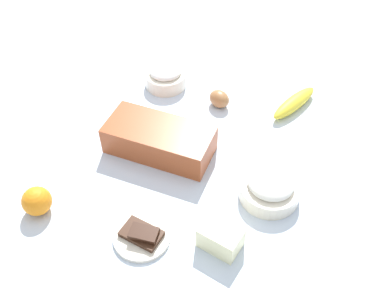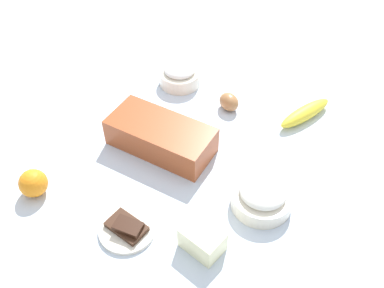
{
  "view_description": "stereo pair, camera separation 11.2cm",
  "coord_description": "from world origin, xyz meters",
  "px_view_note": "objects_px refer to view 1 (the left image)",
  "views": [
    {
      "loc": [
        0.24,
        -0.75,
        0.85
      ],
      "look_at": [
        0.0,
        0.0,
        0.04
      ],
      "focal_mm": 40.41,
      "sensor_mm": 36.0,
      "label": 1
    },
    {
      "loc": [
        0.34,
        -0.7,
        0.85
      ],
      "look_at": [
        0.0,
        0.0,
        0.04
      ],
      "focal_mm": 40.41,
      "sensor_mm": 36.0,
      "label": 2
    }
  ],
  "objects_px": {
    "flour_bowl": "(270,187)",
    "egg_near_butter": "(219,99)",
    "loaf_pan": "(159,139)",
    "butter_block": "(221,237)",
    "banana": "(294,103)",
    "chocolate_plate": "(142,235)",
    "sugar_bowl": "(166,76)",
    "orange_fruit": "(37,201)"
  },
  "relations": [
    {
      "from": "flour_bowl",
      "to": "egg_near_butter",
      "type": "xyz_separation_m",
      "value": [
        -0.2,
        0.29,
        -0.01
      ]
    },
    {
      "from": "loaf_pan",
      "to": "flour_bowl",
      "type": "height_order",
      "value": "loaf_pan"
    },
    {
      "from": "egg_near_butter",
      "to": "butter_block",
      "type": "bearing_deg",
      "value": -74.35
    },
    {
      "from": "banana",
      "to": "egg_near_butter",
      "type": "distance_m",
      "value": 0.22
    },
    {
      "from": "flour_bowl",
      "to": "chocolate_plate",
      "type": "distance_m",
      "value": 0.32
    },
    {
      "from": "loaf_pan",
      "to": "sugar_bowl",
      "type": "xyz_separation_m",
      "value": [
        -0.08,
        0.27,
        -0.01
      ]
    },
    {
      "from": "flour_bowl",
      "to": "sugar_bowl",
      "type": "bearing_deg",
      "value": 139.38
    },
    {
      "from": "egg_near_butter",
      "to": "orange_fruit",
      "type": "bearing_deg",
      "value": -121.37
    },
    {
      "from": "sugar_bowl",
      "to": "egg_near_butter",
      "type": "bearing_deg",
      "value": -13.67
    },
    {
      "from": "loaf_pan",
      "to": "butter_block",
      "type": "xyz_separation_m",
      "value": [
        0.23,
        -0.23,
        -0.01
      ]
    },
    {
      "from": "flour_bowl",
      "to": "egg_near_butter",
      "type": "distance_m",
      "value": 0.35
    },
    {
      "from": "sugar_bowl",
      "to": "butter_block",
      "type": "relative_size",
      "value": 1.42
    },
    {
      "from": "sugar_bowl",
      "to": "butter_block",
      "type": "bearing_deg",
      "value": -58.06
    },
    {
      "from": "banana",
      "to": "chocolate_plate",
      "type": "bearing_deg",
      "value": -114.96
    },
    {
      "from": "sugar_bowl",
      "to": "egg_near_butter",
      "type": "xyz_separation_m",
      "value": [
        0.19,
        -0.05,
        -0.01
      ]
    },
    {
      "from": "sugar_bowl",
      "to": "chocolate_plate",
      "type": "relative_size",
      "value": 0.99
    },
    {
      "from": "flour_bowl",
      "to": "sugar_bowl",
      "type": "height_order",
      "value": "same"
    },
    {
      "from": "banana",
      "to": "flour_bowl",
      "type": "bearing_deg",
      "value": -91.42
    },
    {
      "from": "sugar_bowl",
      "to": "banana",
      "type": "distance_m",
      "value": 0.4
    },
    {
      "from": "loaf_pan",
      "to": "egg_near_butter",
      "type": "bearing_deg",
      "value": 69.45
    },
    {
      "from": "sugar_bowl",
      "to": "butter_block",
      "type": "distance_m",
      "value": 0.59
    },
    {
      "from": "flour_bowl",
      "to": "banana",
      "type": "bearing_deg",
      "value": 88.58
    },
    {
      "from": "loaf_pan",
      "to": "sugar_bowl",
      "type": "distance_m",
      "value": 0.28
    },
    {
      "from": "sugar_bowl",
      "to": "egg_near_butter",
      "type": "distance_m",
      "value": 0.19
    },
    {
      "from": "banana",
      "to": "orange_fruit",
      "type": "height_order",
      "value": "orange_fruit"
    },
    {
      "from": "loaf_pan",
      "to": "egg_near_butter",
      "type": "height_order",
      "value": "loaf_pan"
    },
    {
      "from": "loaf_pan",
      "to": "orange_fruit",
      "type": "bearing_deg",
      "value": -123.0
    },
    {
      "from": "flour_bowl",
      "to": "orange_fruit",
      "type": "bearing_deg",
      "value": -157.73
    },
    {
      "from": "loaf_pan",
      "to": "flour_bowl",
      "type": "bearing_deg",
      "value": -7.94
    },
    {
      "from": "loaf_pan",
      "to": "egg_near_butter",
      "type": "relative_size",
      "value": 4.42
    },
    {
      "from": "butter_block",
      "to": "chocolate_plate",
      "type": "bearing_deg",
      "value": -167.87
    },
    {
      "from": "flour_bowl",
      "to": "butter_block",
      "type": "bearing_deg",
      "value": -114.48
    },
    {
      "from": "sugar_bowl",
      "to": "orange_fruit",
      "type": "relative_size",
      "value": 1.86
    },
    {
      "from": "orange_fruit",
      "to": "flour_bowl",
      "type": "bearing_deg",
      "value": 22.27
    },
    {
      "from": "orange_fruit",
      "to": "egg_near_butter",
      "type": "bearing_deg",
      "value": 58.63
    },
    {
      "from": "flour_bowl",
      "to": "chocolate_plate",
      "type": "bearing_deg",
      "value": -140.4
    },
    {
      "from": "egg_near_butter",
      "to": "chocolate_plate",
      "type": "relative_size",
      "value": 0.5
    },
    {
      "from": "loaf_pan",
      "to": "sugar_bowl",
      "type": "relative_size",
      "value": 2.24
    },
    {
      "from": "loaf_pan",
      "to": "egg_near_butter",
      "type": "xyz_separation_m",
      "value": [
        0.1,
        0.23,
        -0.02
      ]
    },
    {
      "from": "loaf_pan",
      "to": "banana",
      "type": "bearing_deg",
      "value": 45.56
    },
    {
      "from": "butter_block",
      "to": "loaf_pan",
      "type": "bearing_deg",
      "value": 134.86
    },
    {
      "from": "orange_fruit",
      "to": "chocolate_plate",
      "type": "bearing_deg",
      "value": 0.68
    }
  ]
}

